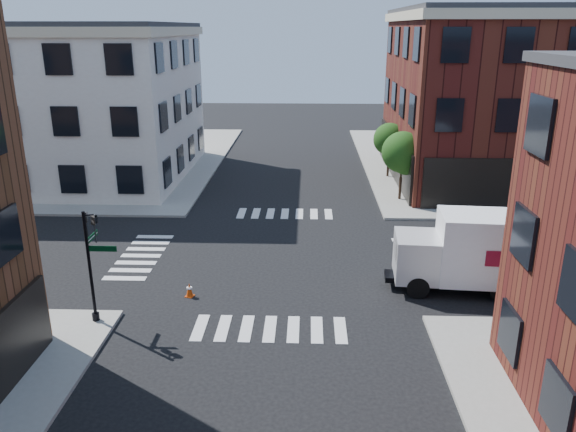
# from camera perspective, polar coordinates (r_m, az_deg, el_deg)

# --- Properties ---
(ground) EXTENTS (120.00, 120.00, 0.00)m
(ground) POSITION_cam_1_polar(r_m,az_deg,el_deg) (28.20, -0.90, -4.27)
(ground) COLOR black
(ground) RESTS_ON ground
(sidewalk_ne) EXTENTS (30.00, 30.00, 0.15)m
(sidewalk_ne) POSITION_cam_1_polar(r_m,az_deg,el_deg) (52.03, 24.26, 4.90)
(sidewalk_ne) COLOR gray
(sidewalk_ne) RESTS_ON ground
(sidewalk_nw) EXTENTS (30.00, 30.00, 0.15)m
(sidewalk_nw) POSITION_cam_1_polar(r_m,az_deg,el_deg) (53.13, -23.01, 5.32)
(sidewalk_nw) COLOR gray
(sidewalk_nw) RESTS_ON ground
(building_ne) EXTENTS (25.00, 16.00, 12.00)m
(building_ne) POSITION_cam_1_polar(r_m,az_deg,el_deg) (46.36, 26.90, 10.52)
(building_ne) COLOR #401210
(building_ne) RESTS_ON ground
(building_nw) EXTENTS (22.00, 16.00, 11.00)m
(building_nw) POSITION_cam_1_polar(r_m,az_deg,el_deg) (46.94, -24.10, 10.36)
(building_nw) COLOR silver
(building_nw) RESTS_ON ground
(tree_near) EXTENTS (2.69, 2.69, 4.49)m
(tree_near) POSITION_cam_1_polar(r_m,az_deg,el_deg) (37.27, 11.63, 6.15)
(tree_near) COLOR black
(tree_near) RESTS_ON ground
(tree_far) EXTENTS (2.43, 2.43, 4.07)m
(tree_far) POSITION_cam_1_polar(r_m,az_deg,el_deg) (43.13, 10.36, 7.51)
(tree_far) COLOR black
(tree_far) RESTS_ON ground
(signal_pole) EXTENTS (1.29, 1.24, 4.60)m
(signal_pole) POSITION_cam_1_polar(r_m,az_deg,el_deg) (22.42, -19.32, -3.71)
(signal_pole) COLOR black
(signal_pole) RESTS_ON ground
(box_truck) EXTENTS (7.86, 2.89, 3.50)m
(box_truck) POSITION_cam_1_polar(r_m,az_deg,el_deg) (25.60, 19.66, -3.47)
(box_truck) COLOR white
(box_truck) RESTS_ON ground
(traffic_cone) EXTENTS (0.42, 0.42, 0.62)m
(traffic_cone) POSITION_cam_1_polar(r_m,az_deg,el_deg) (24.58, -9.98, -7.42)
(traffic_cone) COLOR #CD4009
(traffic_cone) RESTS_ON ground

